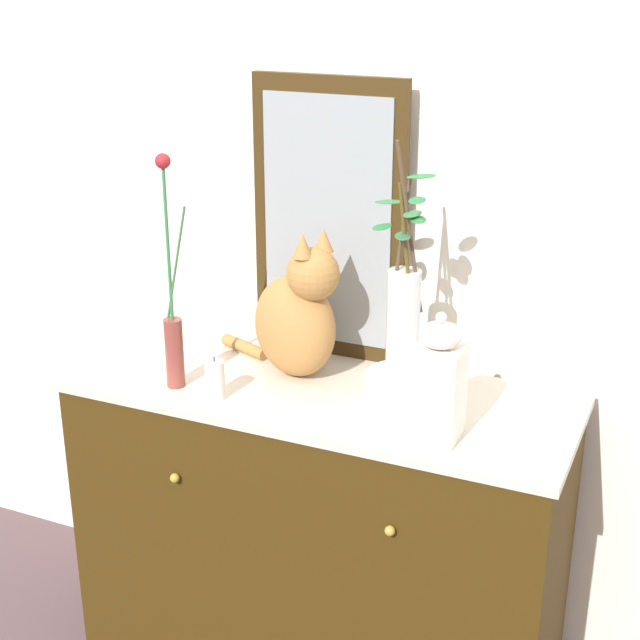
# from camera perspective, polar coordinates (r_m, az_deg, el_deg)

# --- Properties ---
(wall_back) EXTENTS (4.40, 0.08, 2.60)m
(wall_back) POSITION_cam_1_polar(r_m,az_deg,el_deg) (2.43, 3.02, 8.27)
(wall_back) COLOR white
(wall_back) RESTS_ON ground_plane
(sideboard) EXTENTS (1.26, 0.50, 0.86)m
(sideboard) POSITION_cam_1_polar(r_m,az_deg,el_deg) (2.52, -0.00, -13.01)
(sideboard) COLOR #3B270A
(sideboard) RESTS_ON ground_plane
(mirror_leaning) EXTENTS (0.41, 0.03, 0.73)m
(mirror_leaning) POSITION_cam_1_polar(r_m,az_deg,el_deg) (2.39, 0.53, 6.07)
(mirror_leaning) COLOR #39260E
(mirror_leaning) RESTS_ON sideboard
(cat_sitting) EXTENTS (0.40, 0.24, 0.39)m
(cat_sitting) POSITION_cam_1_polar(r_m,az_deg,el_deg) (2.32, -1.38, 0.24)
(cat_sitting) COLOR #AB763D
(cat_sitting) RESTS_ON sideboard
(vase_slim_green) EXTENTS (0.08, 0.05, 0.58)m
(vase_slim_green) POSITION_cam_1_polar(r_m,az_deg,el_deg) (2.28, -8.97, -0.39)
(vase_slim_green) COLOR brown
(vase_slim_green) RESTS_ON sideboard
(bowl_porcelain) EXTENTS (0.17, 0.17, 0.06)m
(bowl_porcelain) POSITION_cam_1_polar(r_m,az_deg,el_deg) (2.25, 4.96, -4.00)
(bowl_porcelain) COLOR silver
(bowl_porcelain) RESTS_ON sideboard
(vase_glass_clear) EXTENTS (0.18, 0.18, 0.56)m
(vase_glass_clear) POSITION_cam_1_polar(r_m,az_deg,el_deg) (2.18, 5.11, 0.41)
(vase_glass_clear) COLOR silver
(vase_glass_clear) RESTS_ON bowl_porcelain
(jar_lidded_porcelain) EXTENTS (0.10, 0.10, 0.30)m
(jar_lidded_porcelain) POSITION_cam_1_polar(r_m,az_deg,el_deg) (2.04, 7.22, -3.83)
(jar_lidded_porcelain) COLOR white
(jar_lidded_porcelain) RESTS_ON sideboard
(candle_pillar) EXTENTS (0.05, 0.05, 0.11)m
(candle_pillar) POSITION_cam_1_polar(r_m,az_deg,el_deg) (2.25, -6.44, -3.66)
(candle_pillar) COLOR silver
(candle_pillar) RESTS_ON sideboard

